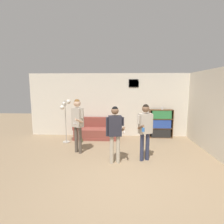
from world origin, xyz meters
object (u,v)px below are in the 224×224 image
object	(u,v)px
bookshelf	(161,124)
floor_lamp	(65,110)
couch	(96,131)
drinking_cup	(162,108)
person_watcher_holding_cup	(145,126)
bottle_on_floor	(82,140)
person_player_foreground_center	(115,129)
person_player_foreground_left	(78,120)

from	to	relation	value
bookshelf	floor_lamp	size ratio (longest dim) A/B	0.72
couch	drinking_cup	distance (m)	2.91
couch	person_watcher_holding_cup	world-z (taller)	person_watcher_holding_cup
bottle_on_floor	bookshelf	bearing A→B (deg)	14.43
person_player_foreground_center	person_watcher_holding_cup	xyz separation A→B (m)	(0.86, 0.22, 0.03)
bookshelf	person_watcher_holding_cup	size ratio (longest dim) A/B	0.72
floor_lamp	drinking_cup	bearing A→B (deg)	12.21
person_player_foreground_center	bottle_on_floor	distance (m)	2.41
bookshelf	floor_lamp	xyz separation A→B (m)	(-3.80, -0.83, 0.65)
couch	person_player_foreground_center	xyz separation A→B (m)	(0.85, -2.41, 0.70)
bottle_on_floor	drinking_cup	world-z (taller)	drinking_cup
bookshelf	bottle_on_floor	world-z (taller)	bookshelf
floor_lamp	person_player_foreground_left	size ratio (longest dim) A/B	0.95
floor_lamp	bottle_on_floor	distance (m)	1.30
couch	person_player_foreground_left	size ratio (longest dim) A/B	1.03
floor_lamp	couch	bearing A→B (deg)	29.97
bookshelf	floor_lamp	bearing A→B (deg)	-167.69
bookshelf	person_player_foreground_center	size ratio (longest dim) A/B	0.74
person_player_foreground_left	person_watcher_holding_cup	world-z (taller)	person_player_foreground_left
person_player_foreground_left	person_player_foreground_center	distance (m)	1.42
person_player_foreground_left	bottle_on_floor	size ratio (longest dim) A/B	7.61
couch	person_player_foreground_center	size ratio (longest dim) A/B	1.12
couch	bottle_on_floor	xyz separation A→B (m)	(-0.50, -0.62, -0.19)
bookshelf	bottle_on_floor	distance (m)	3.35
couch	bookshelf	size ratio (longest dim) A/B	1.51
person_player_foreground_left	person_player_foreground_center	xyz separation A→B (m)	(1.22, -0.73, -0.10)
floor_lamp	drinking_cup	distance (m)	3.92
person_player_foreground_center	couch	bearing A→B (deg)	109.37
person_player_foreground_left	person_player_foreground_center	world-z (taller)	person_player_foreground_left
bookshelf	bottle_on_floor	xyz separation A→B (m)	(-3.20, -0.82, -0.51)
couch	person_watcher_holding_cup	bearing A→B (deg)	-51.99
person_watcher_holding_cup	bottle_on_floor	world-z (taller)	person_watcher_holding_cup
person_player_foreground_left	drinking_cup	xyz separation A→B (m)	(3.11, 1.87, 0.16)
person_watcher_holding_cup	bottle_on_floor	bearing A→B (deg)	144.69
floor_lamp	person_player_foreground_center	distance (m)	2.64
couch	floor_lamp	xyz separation A→B (m)	(-1.09, -0.63, 0.96)
bookshelf	person_player_foreground_center	distance (m)	3.23
person_watcher_holding_cup	drinking_cup	distance (m)	2.61
person_player_foreground_left	person_player_foreground_center	size ratio (longest dim) A/B	1.09
bookshelf	person_player_foreground_center	bearing A→B (deg)	-125.51
bottle_on_floor	person_watcher_holding_cup	bearing A→B (deg)	-35.31
couch	person_player_foreground_left	world-z (taller)	person_player_foreground_left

